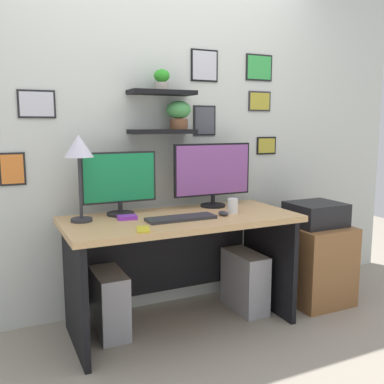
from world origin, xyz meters
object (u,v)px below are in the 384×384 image
(keyboard, at_px, (181,218))
(computer_mouse, at_px, (223,213))
(monitor_left, at_px, (119,182))
(drawer_cabinet, at_px, (313,263))
(desk_lamp, at_px, (79,153))
(computer_tower_left, at_px, (109,302))
(cell_phone, at_px, (143,229))
(desk, at_px, (178,246))
(pen_cup, at_px, (233,206))
(computer_tower_right, at_px, (245,281))
(scissors_tray, at_px, (127,217))
(printer, at_px, (316,214))
(monitor_right, at_px, (213,173))

(keyboard, distance_m, computer_mouse, 0.30)
(monitor_left, relative_size, drawer_cabinet, 0.83)
(desk_lamp, height_order, computer_tower_left, desk_lamp)
(keyboard, height_order, cell_phone, keyboard)
(desk, bearing_deg, desk_lamp, 173.52)
(cell_phone, height_order, pen_cup, pen_cup)
(monitor_left, xyz_separation_m, computer_tower_right, (0.87, -0.16, -0.76))
(keyboard, xyz_separation_m, scissors_tray, (-0.30, 0.15, 0.00))
(monitor_left, relative_size, printer, 1.29)
(monitor_right, bearing_deg, keyboard, -141.25)
(desk_lamp, xyz_separation_m, computer_tower_left, (0.15, -0.01, -0.96))
(scissors_tray, bearing_deg, monitor_left, 90.00)
(desk, xyz_separation_m, monitor_right, (0.34, 0.16, 0.46))
(monitor_left, distance_m, computer_mouse, 0.71)
(drawer_cabinet, bearing_deg, computer_mouse, -175.54)
(monitor_right, xyz_separation_m, computer_tower_left, (-0.81, -0.10, -0.79))
(cell_phone, bearing_deg, desk, 57.90)
(pen_cup, bearing_deg, monitor_right, 91.48)
(desk, relative_size, computer_mouse, 16.68)
(computer_mouse, bearing_deg, printer, 4.46)
(monitor_right, relative_size, scissors_tray, 4.96)
(cell_phone, xyz_separation_m, scissors_tray, (0.00, 0.31, 0.01))
(printer, height_order, computer_tower_right, printer)
(desk, distance_m, scissors_tray, 0.41)
(monitor_left, height_order, keyboard, monitor_left)
(printer, xyz_separation_m, computer_tower_right, (-0.56, 0.08, -0.46))
(monitor_right, relative_size, pen_cup, 5.95)
(desk, relative_size, scissors_tray, 12.51)
(desk_lamp, distance_m, scissors_tray, 0.49)
(monitor_right, xyz_separation_m, keyboard, (-0.39, -0.31, -0.23))
(printer, height_order, computer_tower_left, printer)
(drawer_cabinet, xyz_separation_m, printer, (0.00, -0.00, 0.38))
(computer_mouse, bearing_deg, pen_cup, 22.13)
(scissors_tray, bearing_deg, desk, -1.75)
(drawer_cabinet, bearing_deg, cell_phone, -171.28)
(monitor_right, distance_m, scissors_tray, 0.74)
(desk_lamp, bearing_deg, pen_cup, -10.60)
(keyboard, relative_size, computer_tower_left, 1.07)
(desk, relative_size, drawer_cabinet, 2.55)
(computer_mouse, height_order, drawer_cabinet, computer_mouse)
(desk_lamp, bearing_deg, scissors_tray, -12.35)
(computer_mouse, relative_size, computer_tower_left, 0.22)
(pen_cup, height_order, printer, pen_cup)
(monitor_right, distance_m, keyboard, 0.55)
(desk_lamp, distance_m, computer_tower_right, 1.49)
(computer_mouse, bearing_deg, computer_tower_left, 163.89)
(desk, bearing_deg, monitor_right, 25.67)
(keyboard, height_order, computer_tower_right, keyboard)
(computer_mouse, relative_size, printer, 0.24)
(cell_phone, height_order, computer_tower_right, cell_phone)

